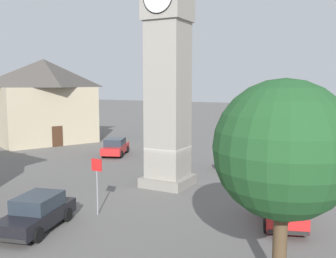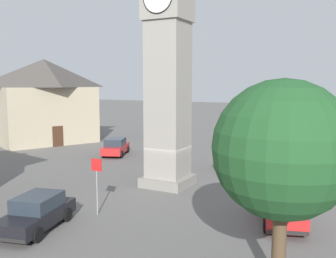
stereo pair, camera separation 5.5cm
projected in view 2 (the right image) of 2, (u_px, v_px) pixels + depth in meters
name	position (u px, v px, depth m)	size (l,w,h in m)	color
ground_plane	(168.00, 185.00, 24.03)	(200.00, 200.00, 0.00)	#605E5B
clock_tower	(168.00, 15.00, 22.76)	(3.37, 3.37, 18.08)	gray
car_blue_kerb	(281.00, 207.00, 17.45)	(2.91, 4.45, 1.53)	red
car_red_corner	(244.00, 162.00, 27.61)	(4.38, 2.48, 1.53)	black
car_white_side	(37.00, 213.00, 16.71)	(2.65, 4.42, 1.53)	black
car_black_far	(116.00, 147.00, 34.02)	(3.11, 4.46, 1.53)	red
pedestrian	(187.00, 152.00, 29.91)	(0.35, 0.52, 1.69)	black
tree	(282.00, 150.00, 11.43)	(4.30, 4.30, 6.61)	brown
building_terrace_right	(45.00, 100.00, 40.88)	(10.55, 12.02, 9.01)	tan
road_sign	(97.00, 177.00, 18.43)	(0.60, 0.07, 2.80)	gray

